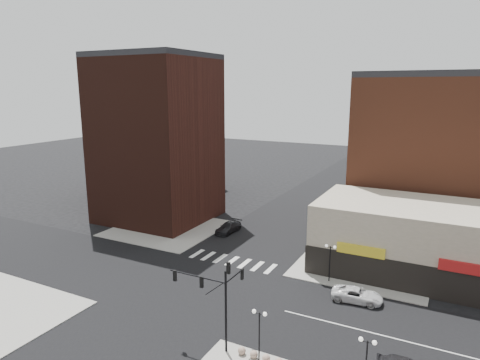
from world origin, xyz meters
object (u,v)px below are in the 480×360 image
at_px(street_lamp_se_a, 259,323).
at_px(street_lamp_se_b, 367,352).
at_px(white_suv, 357,295).
at_px(dark_sedan_north, 228,227).
at_px(street_lamp_ne, 330,254).
at_px(traffic_signal, 217,291).

height_order(street_lamp_se_a, street_lamp_se_b, same).
distance_m(street_lamp_se_a, white_suv, 14.10).
bearing_deg(white_suv, dark_sedan_north, 54.74).
relative_size(street_lamp_ne, white_suv, 0.84).
relative_size(street_lamp_ne, dark_sedan_north, 0.83).
xyz_separation_m(street_lamp_se_b, street_lamp_ne, (-7.00, 16.00, 0.00)).
xyz_separation_m(street_lamp_se_b, dark_sedan_north, (-24.64, 25.30, -2.56)).
relative_size(street_lamp_se_a, dark_sedan_north, 0.83).
bearing_deg(traffic_signal, street_lamp_ne, 73.25).
bearing_deg(street_lamp_se_a, white_suv, 70.39).
bearing_deg(dark_sedan_north, street_lamp_ne, -23.69).
distance_m(traffic_signal, dark_sedan_north, 28.56).
relative_size(traffic_signal, dark_sedan_north, 1.55).
distance_m(street_lamp_se_a, dark_sedan_north, 30.39).
relative_size(street_lamp_se_a, street_lamp_ne, 1.00).
xyz_separation_m(white_suv, dark_sedan_north, (-21.29, 12.25, 0.04)).
height_order(street_lamp_ne, dark_sedan_north, street_lamp_ne).
xyz_separation_m(traffic_signal, dark_sedan_north, (-12.87, 25.14, -4.23)).
bearing_deg(dark_sedan_north, white_suv, -25.80).
bearing_deg(street_lamp_ne, traffic_signal, -106.75).
relative_size(white_suv, dark_sedan_north, 0.98).
relative_size(traffic_signal, street_lamp_ne, 1.87).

